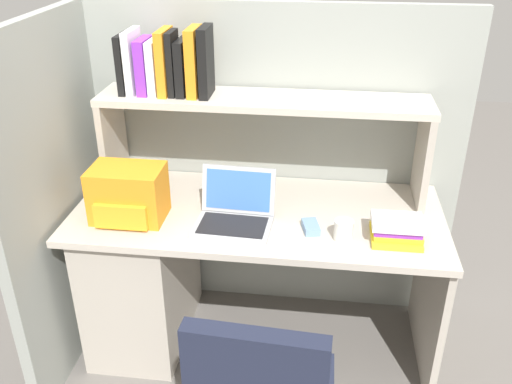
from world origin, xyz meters
TOP-DOWN VIEW (x-y plane):
  - ground_plane at (0.00, 0.00)m, footprint 8.00×8.00m
  - desk at (-0.39, 0.00)m, footprint 1.60×0.70m
  - cubicle_partition_rear at (0.00, 0.38)m, footprint 1.84×0.05m
  - cubicle_partition_left at (-0.85, -0.05)m, footprint 0.05×1.06m
  - overhead_hutch at (0.00, 0.20)m, footprint 1.44×0.28m
  - reference_books_on_shelf at (-0.42, 0.20)m, footprint 0.40×0.18m
  - laptop at (-0.08, -0.11)m, footprint 0.32×0.27m
  - backpack at (-0.53, -0.12)m, footprint 0.30×0.23m
  - computer_mouse at (0.24, -0.13)m, footprint 0.08×0.12m
  - paper_cup at (0.37, -0.18)m, footprint 0.08×0.08m
  - desk_book_stack at (0.57, -0.15)m, footprint 0.20×0.19m

SIDE VIEW (x-z plane):
  - ground_plane at x=0.00m, z-range 0.00..0.00m
  - desk at x=-0.39m, z-range 0.04..0.77m
  - computer_mouse at x=0.24m, z-range 0.73..0.76m
  - paper_cup at x=0.37m, z-range 0.73..0.81m
  - desk_book_stack at x=0.57m, z-range 0.73..0.82m
  - cubicle_partition_rear at x=0.00m, z-range 0.00..1.55m
  - cubicle_partition_left at x=-0.85m, z-range 0.00..1.55m
  - laptop at x=-0.08m, z-range 0.67..0.89m
  - backpack at x=-0.53m, z-range 0.73..0.96m
  - overhead_hutch at x=0.00m, z-range 0.86..1.31m
  - reference_books_on_shelf at x=-0.42m, z-range 1.17..1.46m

